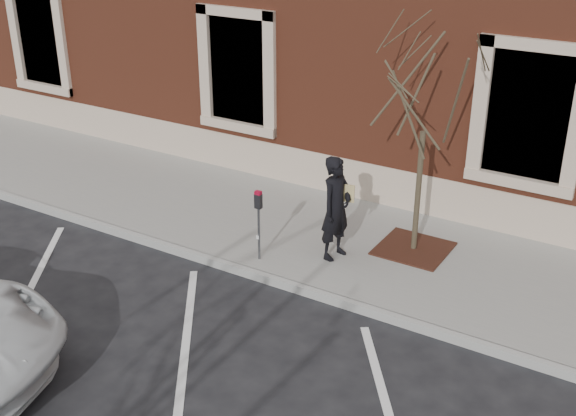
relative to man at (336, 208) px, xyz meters
The scene contains 8 objects.
ground 1.65m from the man, 120.10° to the right, with size 120.00×120.00×0.00m, color #28282B.
sidewalk_near 1.34m from the man, 134.48° to the left, with size 40.00×3.50×0.15m, color gray.
curb_near 1.64m from the man, 119.01° to the right, with size 40.00×0.12×0.15m, color #9E9E99.
parking_stripes 3.52m from the man, 100.94° to the right, with size 28.00×4.40×0.01m, color silver, non-canonical shape.
man is the anchor object (origin of this frame).
parking_meter 1.30m from the man, 143.98° to the right, with size 0.11×0.09×1.26m.
tree_grate 1.67m from the man, 41.15° to the left, with size 1.19×1.19×0.03m, color #422015.
sapling 2.33m from the man, 41.15° to the left, with size 2.36×2.36×3.94m.
Camera 1 is at (5.64, -8.64, 6.10)m, focal length 45.00 mm.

